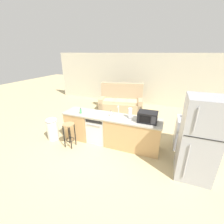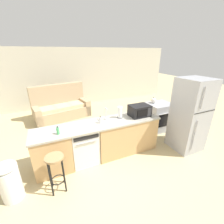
% 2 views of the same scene
% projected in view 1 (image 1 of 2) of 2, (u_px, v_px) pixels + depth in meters
% --- Properties ---
extents(ground_plane, '(24.00, 24.00, 0.00)m').
position_uv_depth(ground_plane, '(106.00, 141.00, 4.73)').
color(ground_plane, tan).
extents(wall_back, '(10.00, 0.06, 2.60)m').
position_uv_depth(wall_back, '(143.00, 80.00, 7.79)').
color(wall_back, beige).
rests_on(wall_back, ground_plane).
extents(kitchen_counter, '(2.94, 0.66, 0.90)m').
position_uv_depth(kitchen_counter, '(113.00, 131.00, 4.49)').
color(kitchen_counter, tan).
rests_on(kitchen_counter, ground_plane).
extents(dishwasher, '(0.58, 0.61, 0.84)m').
position_uv_depth(dishwasher, '(99.00, 128.00, 4.65)').
color(dishwasher, white).
rests_on(dishwasher, ground_plane).
extents(stove_range, '(0.76, 0.68, 0.90)m').
position_uv_depth(stove_range, '(189.00, 134.00, 4.26)').
color(stove_range, '#A8AAB2').
rests_on(stove_range, ground_plane).
extents(refrigerator, '(0.72, 0.73, 1.85)m').
position_uv_depth(refrigerator, '(199.00, 139.00, 3.13)').
color(refrigerator, '#A8AAB2').
rests_on(refrigerator, ground_plane).
extents(microwave, '(0.50, 0.37, 0.28)m').
position_uv_depth(microwave, '(148.00, 117.00, 3.94)').
color(microwave, black).
rests_on(microwave, kitchen_counter).
extents(sink_faucet, '(0.07, 0.18, 0.30)m').
position_uv_depth(sink_faucet, '(118.00, 111.00, 4.34)').
color(sink_faucet, silver).
rests_on(sink_faucet, kitchen_counter).
extents(paper_towel_roll, '(0.14, 0.14, 0.28)m').
position_uv_depth(paper_towel_roll, '(130.00, 113.00, 4.19)').
color(paper_towel_roll, '#4C4C51').
rests_on(paper_towel_roll, kitchen_counter).
extents(soap_bottle, '(0.06, 0.06, 0.18)m').
position_uv_depth(soap_bottle, '(111.00, 114.00, 4.32)').
color(soap_bottle, silver).
rests_on(soap_bottle, kitchen_counter).
extents(dish_soap_bottle, '(0.06, 0.06, 0.18)m').
position_uv_depth(dish_soap_bottle, '(81.00, 111.00, 4.51)').
color(dish_soap_bottle, '#4CB266').
rests_on(dish_soap_bottle, kitchen_counter).
extents(kettle, '(0.21, 0.17, 0.19)m').
position_uv_depth(kettle, '(186.00, 115.00, 4.23)').
color(kettle, silver).
rests_on(kettle, stove_range).
extents(bar_stool, '(0.32, 0.32, 0.74)m').
position_uv_depth(bar_stool, '(69.00, 130.00, 4.31)').
color(bar_stool, tan).
rests_on(bar_stool, ground_plane).
extents(trash_bin, '(0.35, 0.35, 0.74)m').
position_uv_depth(trash_bin, '(52.00, 128.00, 4.74)').
color(trash_bin, white).
rests_on(trash_bin, ground_plane).
extents(couch, '(2.14, 1.27, 1.27)m').
position_uv_depth(couch, '(121.00, 102.00, 7.22)').
color(couch, tan).
rests_on(couch, ground_plane).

